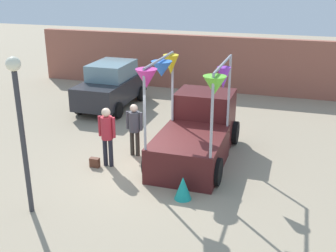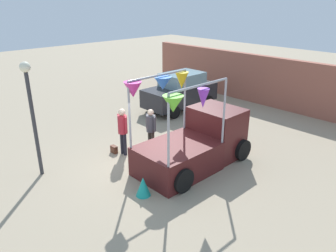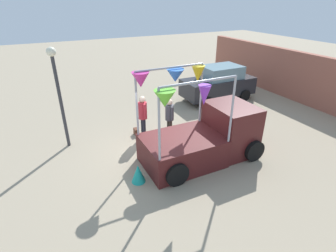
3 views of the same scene
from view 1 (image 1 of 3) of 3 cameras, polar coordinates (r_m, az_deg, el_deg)
ground_plane at (r=12.22m, az=-2.67°, el=-6.06°), size 60.00×60.00×0.00m
vendor_truck at (r=12.88m, az=3.96°, el=-0.39°), size 2.45×4.15×3.18m
parked_car at (r=17.82m, az=-7.68°, el=5.51°), size 1.88×4.00×1.88m
person_customer at (r=12.21m, az=-8.27°, el=-0.71°), size 0.53×0.34×1.79m
person_vendor at (r=12.87m, az=-4.58°, el=0.14°), size 0.53×0.34×1.66m
handbag at (r=12.56m, az=-9.89°, el=-4.89°), size 0.28×0.16×0.28m
street_lamp at (r=9.81m, az=-19.45°, el=1.53°), size 0.32×0.32×3.73m
brick_boundary_wall at (r=20.25m, az=6.27°, el=8.37°), size 18.00×0.36×2.60m
folded_kite_bundle_teal at (r=10.66m, az=2.04°, el=-8.39°), size 0.61×0.61×0.60m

